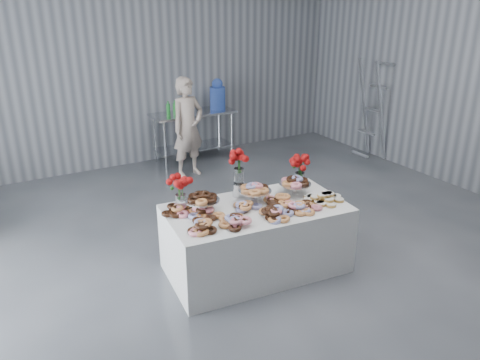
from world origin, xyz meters
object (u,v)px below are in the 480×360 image
Objects in this scene: display_table at (256,239)px; prep_table at (193,127)px; person at (188,128)px; water_jug at (217,95)px; stepladder at (372,110)px.

display_table is 3.85m from prep_table.
person is (0.58, 3.05, 0.45)m from display_table.
water_jug is 0.30× the size of stepladder.
person is (-0.90, -0.67, -0.33)m from water_jug.
display_table is 4.08m from water_jug.
person reaches higher than prep_table.
display_table is 4.43m from stepladder.
prep_table is 0.73m from water_jug.
prep_table is at bearing 151.72° from stepladder.
water_jug is at bearing 22.12° from person.
prep_table is 3.24m from stepladder.
prep_table is 0.82× the size of stepladder.
stepladder is at bearing -28.28° from prep_table.
water_jug is at bearing -0.00° from prep_table.
water_jug is (1.47, 3.72, 0.77)m from display_table.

